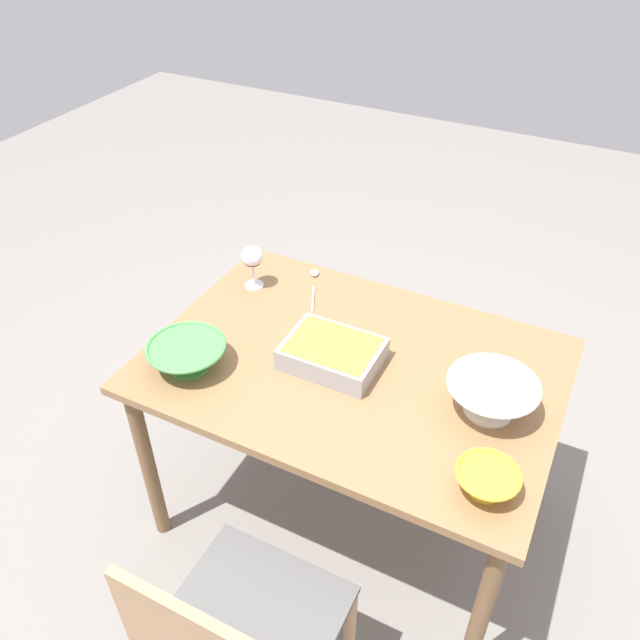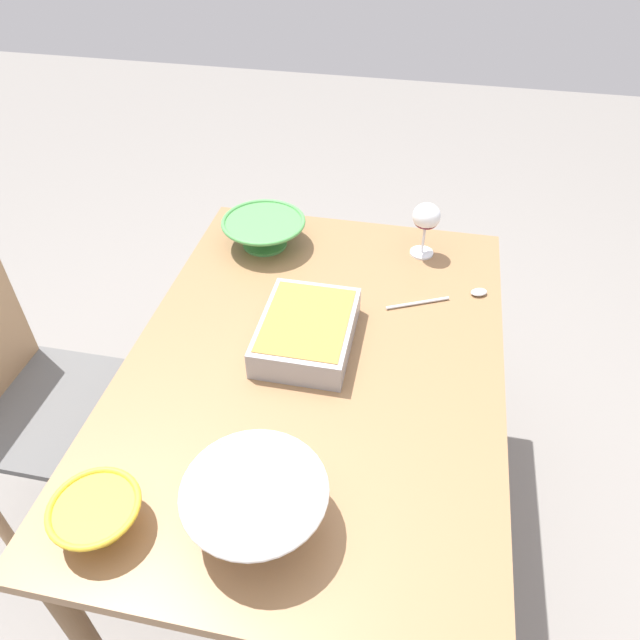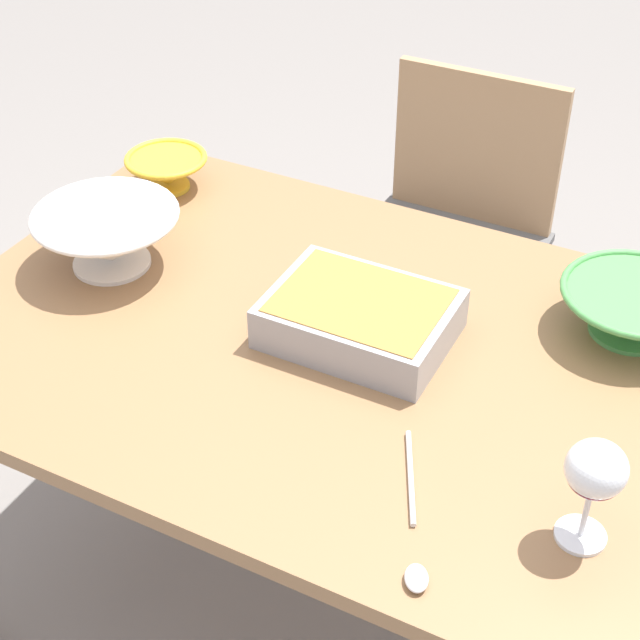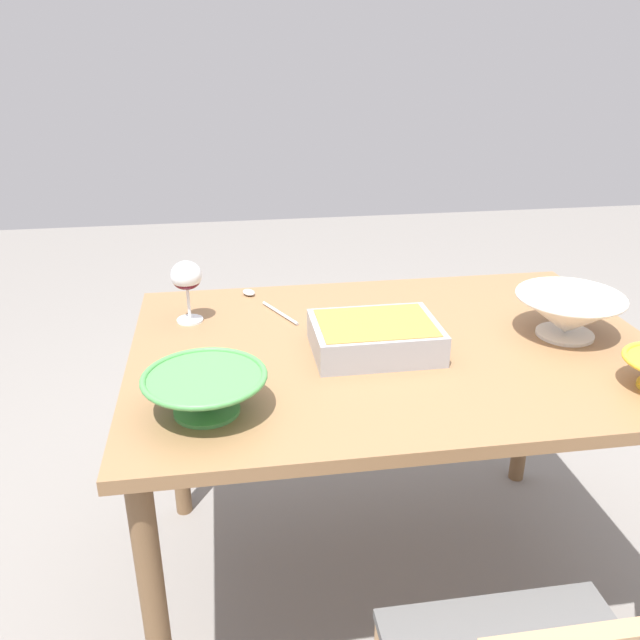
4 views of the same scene
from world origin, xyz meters
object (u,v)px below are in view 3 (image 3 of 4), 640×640
at_px(wine_glass, 595,474).
at_px(serving_spoon, 414,538).
at_px(casserole_dish, 360,316).
at_px(chair, 452,235).
at_px(serving_bowl, 167,170).
at_px(small_bowl, 634,308).
at_px(dining_table, 319,375).
at_px(mixing_bowl, 108,236).

height_order(wine_glass, serving_spoon, wine_glass).
xyz_separation_m(wine_glass, casserole_dish, (-0.43, 0.25, -0.07)).
xyz_separation_m(chair, serving_bowl, (-0.44, -0.50, 0.31)).
relative_size(chair, small_bowl, 3.42).
height_order(dining_table, casserole_dish, casserole_dish).
height_order(chair, mixing_bowl, mixing_bowl).
height_order(chair, serving_spoon, chair).
bearing_deg(chair, serving_spoon, -72.45).
relative_size(casserole_dish, small_bowl, 1.19).
height_order(mixing_bowl, serving_bowl, mixing_bowl).
distance_m(chair, serving_spoon, 1.20).
height_order(small_bowl, serving_spoon, small_bowl).
bearing_deg(small_bowl, casserole_dish, -151.21).
distance_m(dining_table, serving_spoon, 0.45).
bearing_deg(wine_glass, dining_table, 156.17).
bearing_deg(chair, small_bowl, -48.08).
relative_size(wine_glass, serving_spoon, 0.62).
xyz_separation_m(dining_table, serving_bowl, (-0.49, 0.29, 0.12)).
xyz_separation_m(dining_table, mixing_bowl, (-0.42, 0.01, 0.14)).
bearing_deg(serving_spoon, dining_table, 133.26).
relative_size(mixing_bowl, serving_bowl, 1.58).
xyz_separation_m(dining_table, casserole_dish, (0.06, 0.03, 0.12)).
distance_m(wine_glass, serving_bowl, 1.10).
distance_m(wine_glass, serving_spoon, 0.24).
xyz_separation_m(mixing_bowl, serving_spoon, (0.73, -0.33, -0.05)).
height_order(wine_glass, serving_bowl, wine_glass).
bearing_deg(casserole_dish, wine_glass, -29.66).
relative_size(dining_table, casserole_dish, 4.32).
distance_m(mixing_bowl, serving_spoon, 0.80).
distance_m(casserole_dish, small_bowl, 0.44).
distance_m(dining_table, casserole_dish, 0.14).
xyz_separation_m(chair, casserole_dish, (0.11, -0.76, 0.31)).
bearing_deg(serving_bowl, chair, 48.81).
xyz_separation_m(wine_glass, small_bowl, (-0.05, 0.46, -0.07)).
bearing_deg(serving_spoon, serving_bowl, 142.40).
relative_size(wine_glass, serving_bowl, 0.99).
distance_m(casserole_dish, mixing_bowl, 0.48).
distance_m(dining_table, wine_glass, 0.57).
bearing_deg(casserole_dish, chair, 98.08).
xyz_separation_m(mixing_bowl, serving_bowl, (-0.06, 0.27, -0.02)).
bearing_deg(serving_bowl, dining_table, -30.55).
bearing_deg(wine_glass, small_bowl, 95.65).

